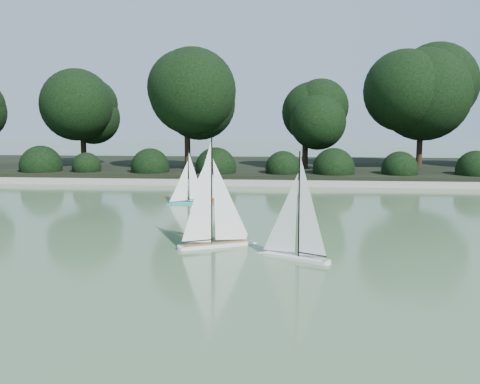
# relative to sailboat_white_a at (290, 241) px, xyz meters

# --- Properties ---
(ground) EXTENTS (80.00, 80.00, 0.00)m
(ground) POSITION_rel_sailboat_white_a_xyz_m (-0.42, -0.64, -0.27)
(ground) COLOR #3A5634
(ground) RESTS_ON ground
(pond_coping) EXTENTS (40.00, 0.35, 0.18)m
(pond_coping) POSITION_rel_sailboat_white_a_xyz_m (-0.42, 8.36, -0.18)
(pond_coping) COLOR gray
(pond_coping) RESTS_ON ground
(far_bank) EXTENTS (40.00, 8.00, 0.30)m
(far_bank) POSITION_rel_sailboat_white_a_xyz_m (-0.42, 12.36, -0.12)
(far_bank) COLOR black
(far_bank) RESTS_ON ground
(tree_line) EXTENTS (26.31, 3.93, 4.39)m
(tree_line) POSITION_rel_sailboat_white_a_xyz_m (0.81, 10.79, 2.37)
(tree_line) COLOR black
(tree_line) RESTS_ON ground
(shrub_hedge) EXTENTS (29.10, 1.10, 1.10)m
(shrub_hedge) POSITION_rel_sailboat_white_a_xyz_m (-0.42, 9.26, 0.18)
(shrub_hedge) COLOR black
(shrub_hedge) RESTS_ON ground
(sailboat_white_a) EXTENTS (1.16, 0.74, 1.69)m
(sailboat_white_a) POSITION_rel_sailboat_white_a_xyz_m (0.00, 0.00, 0.00)
(sailboat_white_a) COLOR silver
(sailboat_white_a) RESTS_ON ground
(sailboat_white_b) EXTENTS (1.31, 0.75, 1.87)m
(sailboat_white_b) POSITION_rel_sailboat_white_a_xyz_m (-1.11, 0.65, 0.02)
(sailboat_white_b) COLOR white
(sailboat_white_b) RESTS_ON ground
(sailboat_orange) EXTENTS (0.90, 0.56, 1.31)m
(sailboat_orange) POSITION_rel_sailboat_white_a_xyz_m (-2.12, 5.06, -0.06)
(sailboat_orange) COLOR #DC4E0A
(sailboat_orange) RESTS_ON ground
(sailboat_teal) EXTENTS (0.97, 0.50, 1.37)m
(sailboat_teal) POSITION_rel_sailboat_white_a_xyz_m (-2.50, 4.84, -0.05)
(sailboat_teal) COLOR teal
(sailboat_teal) RESTS_ON ground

